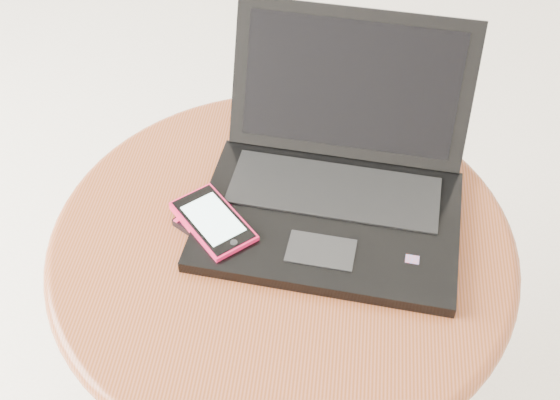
# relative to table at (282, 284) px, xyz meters

# --- Properties ---
(table) EXTENTS (0.58, 0.58, 0.46)m
(table) POSITION_rel_table_xyz_m (0.00, 0.00, 0.00)
(table) COLOR #4C2619
(table) RESTS_ON ground
(laptop) EXTENTS (0.34, 0.33, 0.19)m
(laptop) POSITION_rel_table_xyz_m (0.06, 0.07, 0.13)
(laptop) COLOR black
(laptop) RESTS_ON table
(phone_black) EXTENTS (0.13, 0.12, 0.01)m
(phone_black) POSITION_rel_table_xyz_m (-0.07, -0.01, 0.10)
(phone_black) COLOR black
(phone_black) RESTS_ON table
(phone_pink) EXTENTS (0.12, 0.12, 0.01)m
(phone_pink) POSITION_rel_table_xyz_m (-0.08, -0.00, 0.12)
(phone_pink) COLOR #D31442
(phone_pink) RESTS_ON phone_black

